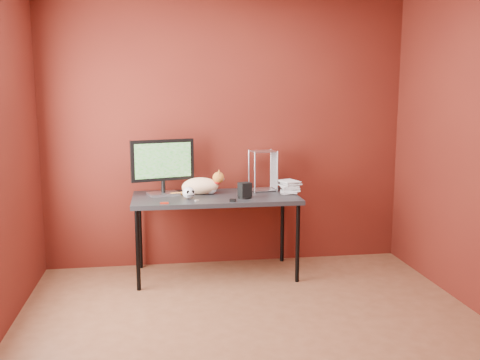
{
  "coord_description": "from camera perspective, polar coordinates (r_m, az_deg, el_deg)",
  "views": [
    {
      "loc": [
        -0.64,
        -3.39,
        1.69
      ],
      "look_at": [
        0.04,
        1.15,
        0.93
      ],
      "focal_mm": 40.0,
      "sensor_mm": 36.0,
      "label": 1
    }
  ],
  "objects": [
    {
      "name": "wire_rack",
      "position": [
        5.1,
        2.47,
        1.02
      ],
      "size": [
        0.25,
        0.21,
        0.39
      ],
      "rotation": [
        0.0,
        0.0,
        0.14
      ],
      "color": "#BABABF",
      "rests_on": "desk"
    },
    {
      "name": "desk",
      "position": [
        4.89,
        -2.62,
        -2.27
      ],
      "size": [
        1.5,
        0.7,
        0.75
      ],
      "color": "black",
      "rests_on": "ground"
    },
    {
      "name": "cat",
      "position": [
        4.95,
        -4.19,
        -0.6
      ],
      "size": [
        0.49,
        0.23,
        0.23
      ],
      "rotation": [
        0.0,
        0.0,
        -0.16
      ],
      "color": "orange",
      "rests_on": "desk"
    },
    {
      "name": "monitor",
      "position": [
        4.93,
        -8.24,
        1.68
      ],
      "size": [
        0.58,
        0.26,
        0.51
      ],
      "rotation": [
        0.0,
        0.0,
        0.28
      ],
      "color": "#BABABF",
      "rests_on": "desk"
    },
    {
      "name": "speaker",
      "position": [
        4.75,
        0.51,
        -1.18
      ],
      "size": [
        0.13,
        0.12,
        0.14
      ],
      "rotation": [
        0.0,
        0.0,
        0.38
      ],
      "color": "black",
      "rests_on": "desk"
    },
    {
      "name": "room",
      "position": [
        3.46,
        2.15,
        5.36
      ],
      "size": [
        3.52,
        3.52,
        2.61
      ],
      "color": "brown",
      "rests_on": "ground"
    },
    {
      "name": "black_gadget",
      "position": [
        4.61,
        -0.76,
        -2.18
      ],
      "size": [
        0.06,
        0.05,
        0.03
      ],
      "primitive_type": "cube",
      "rotation": [
        0.0,
        0.0,
        -0.39
      ],
      "color": "black",
      "rests_on": "desk"
    },
    {
      "name": "washer",
      "position": [
        4.68,
        -4.64,
        -2.17
      ],
      "size": [
        0.05,
        0.05,
        0.0
      ],
      "primitive_type": "cylinder",
      "color": "#BABABF",
      "rests_on": "desk"
    },
    {
      "name": "pocket_knife",
      "position": [
        4.57,
        -8.07,
        -2.45
      ],
      "size": [
        0.07,
        0.02,
        0.01
      ],
      "primitive_type": "cube",
      "rotation": [
        0.0,
        0.0,
        0.03
      ],
      "color": "#9B1A0B",
      "rests_on": "desk"
    },
    {
      "name": "skull_mug",
      "position": [
        4.75,
        -5.5,
        -1.35
      ],
      "size": [
        0.11,
        0.12,
        0.11
      ],
      "rotation": [
        0.0,
        0.0,
        0.28
      ],
      "color": "silver",
      "rests_on": "desk"
    },
    {
      "name": "book_stack",
      "position": [
        4.97,
        4.52,
        5.75
      ],
      "size": [
        0.21,
        0.24,
        1.25
      ],
      "rotation": [
        0.0,
        0.0,
        -0.0
      ],
      "color": "beige",
      "rests_on": "desk"
    }
  ]
}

